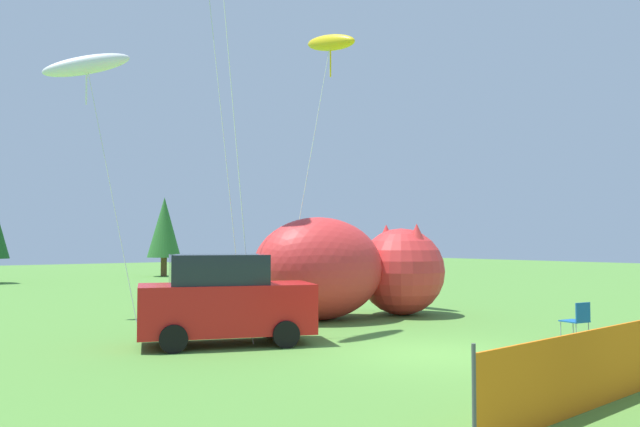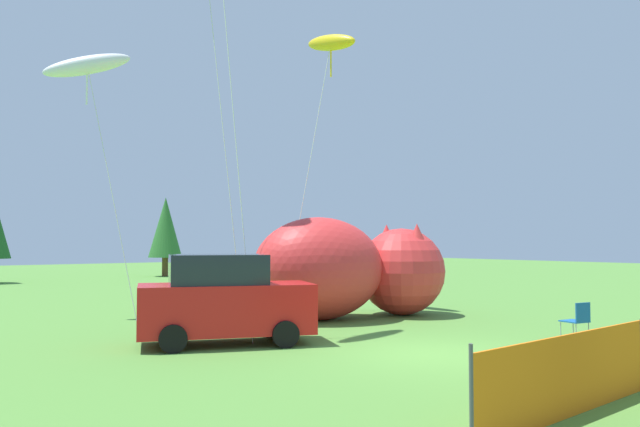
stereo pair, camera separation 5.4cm
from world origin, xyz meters
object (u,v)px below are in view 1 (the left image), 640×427
kite_yellow_hero (330,44)px  parked_car (225,300)px  folding_chair (578,318)px  inflatable_cat (346,272)px  kite_white_ghost (87,66)px

kite_yellow_hero → parked_car: bearing=-145.0°
folding_chair → kite_yellow_hero: kite_yellow_hero is taller
inflatable_cat → kite_yellow_hero: 9.00m
parked_car → folding_chair: bearing=-12.4°
folding_chair → kite_white_ghost: kite_white_ghost is taller
kite_white_ghost → kite_yellow_hero: 8.70m
folding_chair → kite_white_ghost: bearing=41.8°
folding_chair → inflatable_cat: 7.15m
parked_car → kite_white_ghost: 10.46m
folding_chair → parked_car: bearing=64.4°
inflatable_cat → kite_yellow_hero: size_ratio=0.65×
parked_car → inflatable_cat: 5.91m
folding_chair → kite_white_ghost: (-8.13, 12.34, 7.63)m
inflatable_cat → kite_white_ghost: 10.83m
parked_car → kite_white_ghost: size_ratio=0.49×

